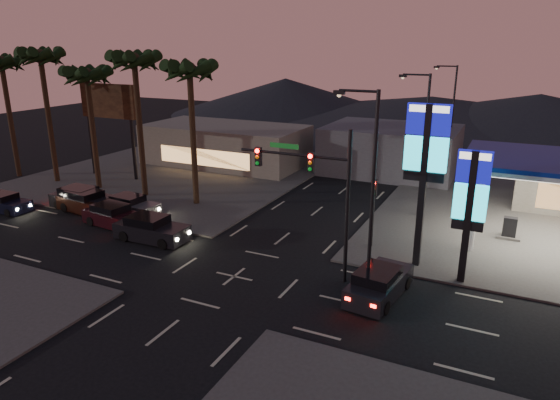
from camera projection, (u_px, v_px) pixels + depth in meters
The scene contains 28 objects.
ground at pixel (234, 276), 26.65m from camera, with size 140.00×140.00×0.00m, color black.
corner_lot_ne at pixel (558, 226), 33.78m from camera, with size 24.00×24.00×0.12m, color #47443F.
corner_lot_nw at pixel (175, 175), 46.99m from camera, with size 24.00×24.00×0.12m, color #47443F.
pylon_sign_tall at pixel (426, 154), 25.94m from camera, with size 2.20×0.35×9.00m.
pylon_sign_short at pixel (471, 197), 24.57m from camera, with size 1.60×0.35×7.00m.
traffic_signal_mast at pixel (315, 181), 25.23m from camera, with size 6.10×0.39×8.00m.
pedestal_signal at pixel (373, 202), 29.50m from camera, with size 0.32×0.39×4.30m.
streetlight_near at pixel (369, 184), 22.98m from camera, with size 2.14×0.25×10.00m.
streetlight_mid at pixel (422, 138), 34.16m from camera, with size 2.14×0.25×10.00m.
streetlight_far at pixel (450, 113), 46.19m from camera, with size 2.14×0.25×10.00m.
palm_a at pixel (190, 79), 35.69m from camera, with size 4.41×4.41×10.86m.
palm_b at pixel (135, 70), 37.59m from camera, with size 4.41×4.41×11.46m.
palm_c at pixel (87, 83), 39.98m from camera, with size 4.41×4.41×10.26m.
palm_d at pixel (41, 65), 41.66m from camera, with size 4.41×4.41×11.66m.
palm_e at pixel (2, 70), 43.89m from camera, with size 4.41×4.41×11.06m.
billboard at pixel (108, 109), 44.38m from camera, with size 6.00×0.30×8.50m.
building_far_west at pixel (226, 145), 50.74m from camera, with size 16.00×8.00×4.00m, color #726B5B.
building_far_mid at pixel (391, 150), 47.51m from camera, with size 12.00×9.00×4.40m, color #4C4C51.
hill_left at pixel (286, 96), 87.64m from camera, with size 40.00×40.00×6.00m, color black.
hill_right at pixel (539, 112), 71.27m from camera, with size 50.00×50.00×5.00m, color black.
hill_center at pixel (431, 109), 77.62m from camera, with size 60.00×60.00×4.00m, color black.
car_lane_a_front at pixel (151, 229), 31.39m from camera, with size 4.87×2.13×1.57m.
car_lane_a_mid at pixel (114, 216), 33.88m from camera, with size 4.68×2.33×1.48m.
car_lane_a_rear at pixel (4, 203), 36.85m from camera, with size 4.13×1.80×1.34m.
car_lane_b_front at pixel (131, 206), 36.10m from camera, with size 4.43×2.08×1.41m.
car_lane_b_mid at pixel (82, 199), 37.37m from camera, with size 4.99×2.14×1.62m.
car_lane_b_rear at pixel (87, 202), 36.62m from camera, with size 5.05×2.51×1.59m.
suv_station at pixel (379, 284), 24.32m from camera, with size 2.46×4.80×1.54m.
Camera 1 is at (12.68, -20.73, 11.93)m, focal length 32.00 mm.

